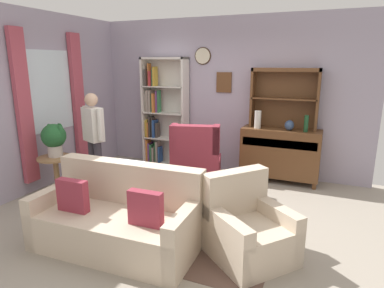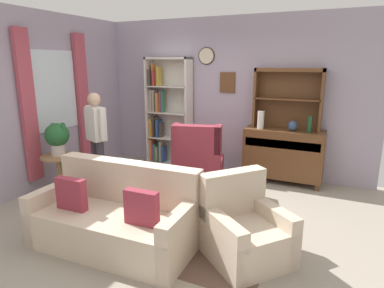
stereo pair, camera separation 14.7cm
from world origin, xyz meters
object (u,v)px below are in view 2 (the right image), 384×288
at_px(bookshelf, 165,114).
at_px(plant_stand, 60,170).
at_px(potted_plant_small, 78,185).
at_px(vase_tall, 261,120).
at_px(person_reading, 96,135).
at_px(bottle_wine, 309,124).
at_px(book_stack, 165,183).
at_px(sideboard, 283,153).
at_px(coffee_table, 168,192).
at_px(potted_plant_large, 58,136).
at_px(sideboard_hutch, 288,90).
at_px(wingback_chair, 198,162).
at_px(vase_round, 292,126).
at_px(armchair_floral, 244,232).
at_px(couch_floral, 116,219).

relative_size(bookshelf, plant_stand, 3.45).
bearing_deg(plant_stand, potted_plant_small, -3.47).
distance_m(vase_tall, potted_plant_small, 3.10).
bearing_deg(person_reading, bookshelf, 80.04).
distance_m(potted_plant_small, person_reading, 0.81).
bearing_deg(bottle_wine, plant_stand, -151.55).
xyz_separation_m(potted_plant_small, book_stack, (1.48, 0.07, 0.24)).
distance_m(sideboard, person_reading, 3.09).
bearing_deg(sideboard, potted_plant_small, -143.49).
distance_m(bookshelf, coffee_table, 2.48).
distance_m(coffee_table, book_stack, 0.14).
bearing_deg(bottle_wine, potted_plant_small, -148.31).
xyz_separation_m(potted_plant_small, coffee_table, (1.55, -0.00, 0.15)).
bearing_deg(coffee_table, sideboard, 60.43).
relative_size(vase_tall, book_stack, 1.66).
height_order(potted_plant_large, person_reading, person_reading).
xyz_separation_m(potted_plant_large, coffee_table, (1.95, -0.07, -0.55)).
height_order(sideboard_hutch, potted_plant_large, sideboard_hutch).
xyz_separation_m(sideboard_hutch, bottle_wine, (0.39, -0.20, -0.50)).
bearing_deg(book_stack, person_reading, 166.67).
bearing_deg(plant_stand, potted_plant_large, 108.76).
bearing_deg(person_reading, potted_plant_small, -99.45).
xyz_separation_m(bookshelf, person_reading, (-0.29, -1.67, -0.10)).
height_order(wingback_chair, book_stack, wingback_chair).
bearing_deg(person_reading, vase_tall, 34.05).
distance_m(sideboard, vase_tall, 0.69).
relative_size(bookshelf, potted_plant_large, 4.17).
bearing_deg(wingback_chair, potted_plant_small, -138.07).
distance_m(vase_tall, vase_round, 0.52).
bearing_deg(potted_plant_small, armchair_floral, -10.06).
distance_m(sideboard, wingback_chair, 1.45).
height_order(bookshelf, bottle_wine, bookshelf).
relative_size(sideboard_hutch, bottle_wine, 4.04).
height_order(couch_floral, armchair_floral, couch_floral).
bearing_deg(potted_plant_large, book_stack, 0.14).
xyz_separation_m(vase_tall, book_stack, (-0.81, -1.84, -0.62)).
bearing_deg(sideboard_hutch, sideboard, -90.00).
bearing_deg(coffee_table, person_reading, 164.71).
distance_m(person_reading, book_stack, 1.52).
height_order(sideboard_hutch, book_stack, sideboard_hutch).
relative_size(plant_stand, coffee_table, 0.76).
distance_m(vase_round, bottle_wine, 0.27).
height_order(sideboard, vase_tall, vase_tall).
bearing_deg(bookshelf, armchair_floral, -47.08).
bearing_deg(armchair_floral, couch_floral, -165.53).
height_order(wingback_chair, person_reading, person_reading).
relative_size(armchair_floral, potted_plant_small, 3.08).
bearing_deg(bookshelf, vase_round, -3.51).
bearing_deg(bottle_wine, person_reading, -153.55).
distance_m(potted_plant_small, coffee_table, 1.56).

